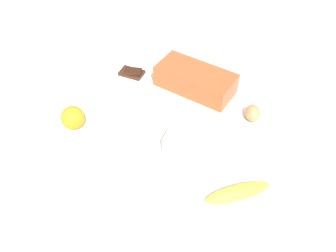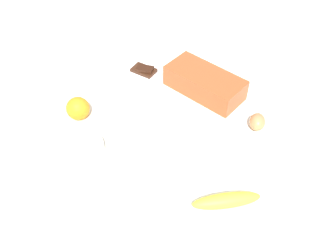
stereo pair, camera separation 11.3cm
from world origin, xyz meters
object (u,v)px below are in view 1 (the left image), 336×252
loaf_pan (195,80)px  sugar_bowl (149,179)px  flour_bowl (82,158)px  banana (238,193)px  butter_block (180,144)px  chocolate_plate (132,74)px  orange_fruit (73,118)px  egg_near_butter (253,113)px

loaf_pan → sugar_bowl: 0.45m
flour_bowl → banana: flour_bowl is taller
butter_block → chocolate_plate: (-0.29, 0.28, -0.02)m
orange_fruit → sugar_bowl: bearing=-21.4°
sugar_bowl → banana: sugar_bowl is taller
loaf_pan → chocolate_plate: bearing=-164.2°
orange_fruit → chocolate_plate: 0.31m
orange_fruit → chocolate_plate: orange_fruit is taller
banana → butter_block: size_ratio=2.11×
sugar_bowl → orange_fruit: orange_fruit is taller
egg_near_butter → sugar_bowl: bearing=-119.5°
sugar_bowl → chocolate_plate: bearing=121.0°
loaf_pan → flour_bowl: size_ratio=2.05×
banana → chocolate_plate: size_ratio=1.46×
butter_block → egg_near_butter: bearing=50.8°
loaf_pan → butter_block: bearing=-69.5°
loaf_pan → banana: size_ratio=1.58×
flour_bowl → egg_near_butter: 0.57m
egg_near_butter → butter_block: bearing=-129.2°
loaf_pan → flour_bowl: 0.50m
sugar_bowl → butter_block: size_ratio=1.55×
flour_bowl → banana: (0.45, 0.06, -0.01)m
orange_fruit → flour_bowl: bearing=-49.5°
sugar_bowl → butter_block: bearing=77.9°
butter_block → chocolate_plate: butter_block is taller
flour_bowl → banana: 0.46m
orange_fruit → butter_block: bearing=4.6°
flour_bowl → orange_fruit: bearing=130.5°
banana → butter_block: (-0.21, 0.10, 0.01)m
loaf_pan → banana: (0.26, -0.40, -0.02)m
flour_bowl → orange_fruit: (-0.11, 0.13, 0.01)m
banana → loaf_pan: bearing=122.9°
loaf_pan → egg_near_butter: size_ratio=4.53×
loaf_pan → banana: 0.47m
flour_bowl → chocolate_plate: flour_bowl is taller
butter_block → chocolate_plate: bearing=136.6°
loaf_pan → butter_block: (0.05, -0.30, -0.01)m
sugar_bowl → butter_block: sugar_bowl is taller
butter_block → banana: bearing=-25.7°
egg_near_butter → chocolate_plate: egg_near_butter is taller
sugar_bowl → orange_fruit: 0.35m
sugar_bowl → egg_near_butter: size_ratio=2.10×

